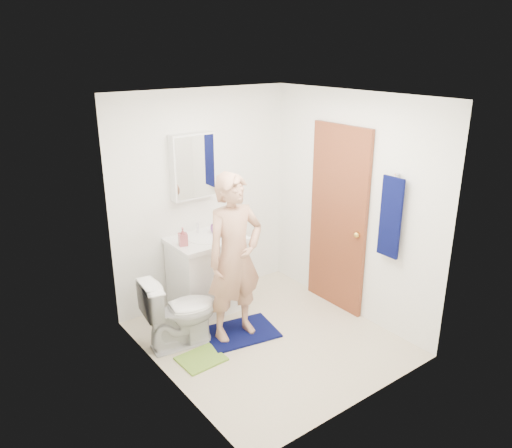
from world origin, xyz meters
The scene contains 22 objects.
floor centered at (0.00, 0.00, -0.01)m, with size 2.20×2.40×0.02m, color beige.
ceiling centered at (0.00, 0.00, 2.41)m, with size 2.20×2.40×0.02m, color white.
wall_back centered at (0.00, 1.21, 1.20)m, with size 2.20×0.02×2.40m, color white.
wall_front centered at (0.00, -1.21, 1.20)m, with size 2.20×0.02×2.40m, color white.
wall_left centered at (-1.11, 0.00, 1.20)m, with size 0.02×2.40×2.40m, color white.
wall_right centered at (1.11, 0.00, 1.20)m, with size 0.02×2.40×2.40m, color white.
vanity_cabinet centered at (-0.15, 0.91, 0.40)m, with size 0.75×0.55×0.80m, color white.
countertop centered at (-0.15, 0.91, 0.83)m, with size 0.79×0.59×0.05m, color white.
sink_basin centered at (-0.15, 0.91, 0.84)m, with size 0.40×0.40×0.03m, color white.
faucet centered at (-0.15, 1.09, 0.91)m, with size 0.03×0.03×0.12m, color silver.
medicine_cabinet centered at (-0.15, 1.14, 1.60)m, with size 0.50×0.12×0.70m, color white.
mirror_panel centered at (-0.15, 1.08, 1.60)m, with size 0.46×0.01×0.66m, color white.
door centered at (1.07, 0.15, 1.02)m, with size 0.05×0.80×2.05m, color brown.
door_knob centered at (1.03, -0.17, 0.95)m, with size 0.07×0.07×0.07m, color gold.
towel centered at (1.03, -0.57, 1.25)m, with size 0.03×0.24×0.80m, color #060B40.
towel_hook centered at (1.07, -0.57, 1.67)m, with size 0.02×0.02×0.06m, color silver.
toilet centered at (-0.75, 0.45, 0.37)m, with size 0.41×0.72×0.74m, color white.
bath_mat centered at (-0.17, 0.26, 0.01)m, with size 0.71×0.51×0.02m, color #060B40.
green_rug centered at (-0.73, 0.10, 0.01)m, with size 0.41×0.34×0.02m, color #78A737.
soap_dispenser centered at (-0.45, 0.88, 0.95)m, with size 0.09×0.09×0.19m, color #B15259.
toothbrush_cup centered at (0.02, 0.98, 0.90)m, with size 0.12×0.12×0.10m, color #894496.
man centered at (-0.22, 0.26, 0.87)m, with size 0.62×0.40×1.69m, color tan.
Camera 1 is at (-2.72, -3.43, 2.80)m, focal length 35.00 mm.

